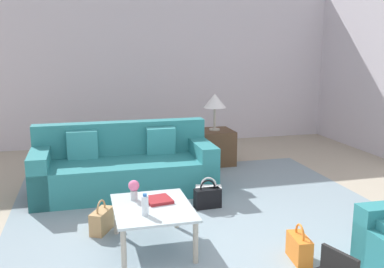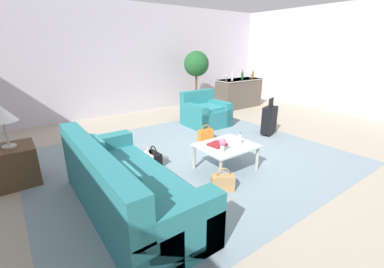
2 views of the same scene
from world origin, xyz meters
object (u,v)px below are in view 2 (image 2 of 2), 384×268
Objects in this scene: table_lamp at (1,115)px; wine_glass_left_of_centre at (251,75)px; coffee_table at (226,148)px; couch at (122,189)px; side_table at (14,165)px; wine_bottle_amber at (253,75)px; wine_bottle_green at (242,76)px; bar_console at (239,93)px; handbag_orange at (205,135)px; handbag_black at (154,159)px; coffee_table_book at (217,144)px; suitcase_black at (269,120)px; water_bottle at (240,139)px; handbag_tan at (223,183)px; armchair at (204,114)px; wine_glass_leftmost at (226,77)px; handbag_white at (148,159)px; potted_ficus at (196,69)px; flower_vase at (223,144)px; wine_bottle_clear at (232,77)px.

table_lamp is 7.03m from wine_glass_left_of_centre.
couch is at bearing -176.82° from coffee_table.
side_table is 1.98× the size of wine_bottle_amber.
wine_bottle_green reaches higher than table_lamp.
table_lamp is 2.02× the size of wine_bottle_green.
bar_console is 5.28× the size of wine_bottle_amber.
couch is at bearing -150.59° from handbag_orange.
bar_console is (6.30, 1.60, 0.19)m from side_table.
handbag_black is (-4.38, -2.28, -0.34)m from bar_console.
handbag_black is (-0.76, 0.74, -0.31)m from coffee_table_book.
wine_bottle_amber is at bearing 48.98° from suitcase_black.
bar_console is at bearing 32.49° from handbag_orange.
water_bottle is 0.13× the size of bar_console.
side_table is at bearing 139.50° from handbag_tan.
handbag_orange is (-2.90, -1.85, -0.34)m from bar_console.
wine_glass_leftmost is (1.66, 0.97, 0.73)m from armchair.
wine_bottle_amber is at bearing 23.16° from handbag_white.
potted_ficus is at bearing 86.19° from suitcase_black.
table_lamp is at bearing 160.53° from handbag_white.
bar_console is 5.02m from handbag_white.
bar_console is (3.72, 3.25, -0.08)m from flower_vase.
coffee_table is 5.85× the size of wine_glass_left_of_centre.
wine_glass_left_of_centre is 5.51m from handbag_black.
handbag_black is (-1.08, 0.92, -0.39)m from water_bottle.
water_bottle is at bearing -28.07° from table_lamp.
table_lamp reaches higher than side_table.
wine_bottle_clear is 1.14m from potted_ficus.
coffee_table is at bearing -133.25° from wine_glass_leftmost.
wine_bottle_clear is at bearing 44.37° from coffee_table.
wine_glass_left_of_centre reaches higher than handbag_tan.
table_lamp reaches higher than water_bottle.
coffee_table_book is 5.05m from wine_bottle_amber.
coffee_table_book is 1.25× the size of flower_vase.
water_bottle is (2.00, -0.00, 0.21)m from couch.
handbag_black is at bearing -19.63° from side_table.
handbag_orange is (1.57, 0.40, 0.00)m from handbag_white.
table_lamp reaches higher than handbag_tan.
handbag_white is at bearing 138.80° from coffee_table.
table_lamp is 0.38× the size of bar_console.
potted_ficus is (4.00, 3.80, 0.96)m from couch.
handbag_white is (0.82, 0.96, -0.18)m from couch.
suitcase_black is (0.70, -1.47, 0.06)m from armchair.
handbag_black is at bearing -136.88° from potted_ficus.
suitcase_black is 0.47× the size of potted_ficus.
armchair is at bearing -120.44° from potted_ficus.
handbag_orange is 3.14m from potted_ficus.
table_lamp reaches higher than flower_vase.
handbag_white is 1.00× the size of handbag_orange.
wine_bottle_amber reaches higher than coffee_table_book.
handbag_orange is at bearing -149.14° from wine_bottle_green.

